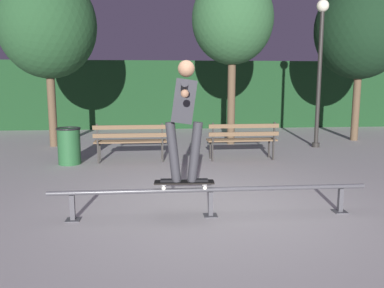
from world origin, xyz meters
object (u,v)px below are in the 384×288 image
object	(u,v)px
tree_behind_benches	(233,20)
trash_can	(69,145)
lamp_post_right	(320,55)
skateboard	(184,183)
tree_far_right	(361,29)
skateboarder	(184,111)
park_bench_leftmost	(130,138)
tree_far_left	(48,25)
grind_rail	(211,194)
park_bench_left_center	(243,137)

from	to	relation	value
tree_behind_benches	trash_can	bearing A→B (deg)	-148.31
lamp_post_right	tree_behind_benches	bearing A→B (deg)	160.63
skateboard	tree_far_right	xyz separation A→B (m)	(5.72, 6.48, 2.86)
skateboarder	tree_behind_benches	bearing A→B (deg)	73.70
skateboarder	trash_can	xyz separation A→B (m)	(-2.25, 3.61, -0.99)
lamp_post_right	trash_can	world-z (taller)	lamp_post_right
skateboard	trash_can	size ratio (longest dim) A/B	0.99
park_bench_leftmost	lamp_post_right	size ratio (longest dim) A/B	0.41
park_bench_leftmost	tree_far_left	xyz separation A→B (m)	(-2.28, 2.42, 2.73)
grind_rail	park_bench_leftmost	size ratio (longest dim) A/B	2.62
tree_behind_benches	trash_can	size ratio (longest dim) A/B	5.92
skateboarder	tree_behind_benches	distance (m)	6.69
grind_rail	tree_far_right	world-z (taller)	tree_far_right
skateboarder	park_bench_left_center	size ratio (longest dim) A/B	0.97
grind_rail	tree_far_right	size ratio (longest dim) A/B	0.88
park_bench_left_center	tree_behind_benches	world-z (taller)	tree_behind_benches
skateboarder	tree_behind_benches	world-z (taller)	tree_behind_benches
park_bench_leftmost	tree_far_left	world-z (taller)	tree_far_left
skateboarder	trash_can	world-z (taller)	skateboarder
tree_far_left	tree_behind_benches	size ratio (longest dim) A/B	0.99
tree_far_left	skateboard	bearing A→B (deg)	-62.34
skateboard	trash_can	xyz separation A→B (m)	(-2.25, 3.61, -0.06)
tree_behind_benches	lamp_post_right	bearing A→B (deg)	-19.37
tree_far_left	trash_can	xyz separation A→B (m)	(0.96, -2.52, -2.86)
skateboarder	park_bench_left_center	bearing A→B (deg)	66.73
skateboard	lamp_post_right	size ratio (longest dim) A/B	0.20
skateboard	skateboarder	xyz separation A→B (m)	(0.00, -0.00, 0.94)
skateboarder	tree_far_right	size ratio (longest dim) A/B	0.32
tree_behind_benches	park_bench_left_center	bearing A→B (deg)	-94.55
grind_rail	tree_far_left	world-z (taller)	tree_far_left
grind_rail	lamp_post_right	world-z (taller)	lamp_post_right
park_bench_left_center	tree_far_left	world-z (taller)	tree_far_left
tree_far_left	tree_behind_benches	world-z (taller)	tree_behind_benches
grind_rail	skateboard	size ratio (longest dim) A/B	5.34
tree_behind_benches	lamp_post_right	world-z (taller)	tree_behind_benches
lamp_post_right	trash_can	size ratio (longest dim) A/B	4.88
park_bench_left_center	lamp_post_right	bearing A→B (deg)	33.71
skateboarder	park_bench_left_center	xyz separation A→B (m)	(1.59, 3.71, -0.87)
skateboard	park_bench_left_center	world-z (taller)	park_bench_left_center
grind_rail	trash_can	size ratio (longest dim) A/B	5.28
park_bench_leftmost	tree_behind_benches	bearing A→B (deg)	41.44
tree_far_left	trash_can	distance (m)	3.93
grind_rail	trash_can	world-z (taller)	trash_can
grind_rail	tree_far_right	bearing A→B (deg)	50.36
skateboard	lamp_post_right	world-z (taller)	lamp_post_right
park_bench_left_center	tree_behind_benches	bearing A→B (deg)	85.45
grind_rail	tree_behind_benches	bearing A→B (deg)	76.76
trash_can	lamp_post_right	bearing A→B (deg)	15.24
tree_far_right	tree_far_left	world-z (taller)	tree_far_right
park_bench_left_center	tree_behind_benches	size ratio (longest dim) A/B	0.34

